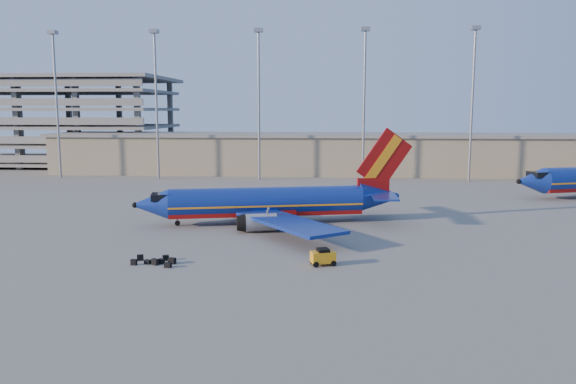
% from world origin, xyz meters
% --- Properties ---
extents(ground, '(220.00, 220.00, 0.00)m').
position_xyz_m(ground, '(0.00, 0.00, 0.00)').
color(ground, slate).
rests_on(ground, ground).
extents(terminal_building, '(122.00, 16.00, 8.50)m').
position_xyz_m(terminal_building, '(10.00, 58.00, 4.32)').
color(terminal_building, gray).
rests_on(terminal_building, ground).
extents(parking_garage, '(62.00, 32.00, 21.40)m').
position_xyz_m(parking_garage, '(-62.00, 74.05, 11.73)').
color(parking_garage, slate).
rests_on(parking_garage, ground).
extents(light_mast_row, '(101.60, 1.60, 28.65)m').
position_xyz_m(light_mast_row, '(5.00, 46.00, 17.55)').
color(light_mast_row, gray).
rests_on(light_mast_row, ground).
extents(aircraft_main, '(33.03, 31.43, 11.33)m').
position_xyz_m(aircraft_main, '(1.82, 3.95, 2.42)').
color(aircraft_main, navy).
rests_on(aircraft_main, ground).
extents(baggage_tug, '(2.36, 1.82, 1.50)m').
position_xyz_m(baggage_tug, '(8.01, -14.24, 0.78)').
color(baggage_tug, orange).
rests_on(baggage_tug, ground).
extents(luggage_pile, '(3.84, 2.82, 0.54)m').
position_xyz_m(luggage_pile, '(-6.63, -14.79, 0.24)').
color(luggage_pile, black).
rests_on(luggage_pile, ground).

